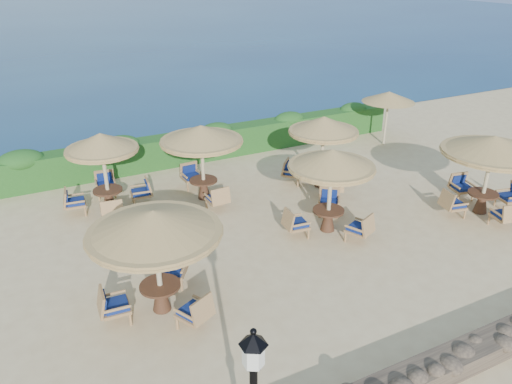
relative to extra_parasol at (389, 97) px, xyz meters
name	(u,v)px	position (x,y,z in m)	size (l,w,h in m)	color
ground	(294,235)	(-7.80, -5.20, -2.17)	(120.00, 120.00, 0.00)	#D9BF89
sea	(44,17)	(-7.80, 64.80, -2.17)	(160.00, 160.00, 0.00)	navy
hedge	(206,145)	(-7.80, 2.00, -1.57)	(18.00, 0.90, 1.20)	#194817
stone_wall	(453,362)	(-7.80, -11.40, -1.95)	(15.00, 0.65, 0.44)	brown
extra_parasol	(389,97)	(0.00, 0.00, 0.00)	(2.30, 2.30, 2.41)	#C8B98D
cafe_set_0	(155,238)	(-12.46, -6.83, -0.20)	(3.07, 3.07, 2.65)	#C8B98D
cafe_set_1	(331,175)	(-6.75, -5.41, -0.31)	(2.72, 2.76, 2.65)	#C8B98D
cafe_set_2	(491,158)	(-1.57, -6.70, -0.26)	(3.17, 3.17, 2.65)	#C8B98D
cafe_set_3	(104,162)	(-12.43, -0.90, -0.49)	(2.86, 2.86, 2.65)	#C8B98D
cafe_set_4	(202,144)	(-9.30, -1.57, -0.16)	(2.80, 2.83, 2.65)	#C8B98D
cafe_set_5	(323,139)	(-5.11, -2.56, -0.34)	(2.70, 2.69, 2.65)	#C8B98D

